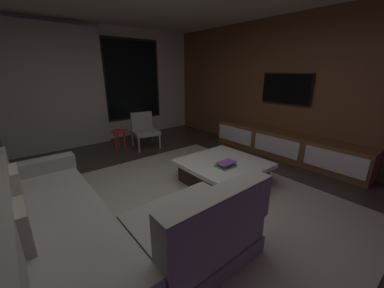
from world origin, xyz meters
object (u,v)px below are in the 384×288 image
(sectional_couch, at_px, (91,229))
(side_stool, at_px, (119,134))
(book_stack_on_coffee_table, at_px, (226,164))
(mounted_tv, at_px, (286,89))
(accent_chair_near_window, at_px, (144,128))
(coffee_table, at_px, (223,172))
(media_console, at_px, (284,146))

(sectional_couch, height_order, side_stool, sectional_couch)
(sectional_couch, xyz_separation_m, book_stack_on_coffee_table, (1.91, 0.07, 0.11))
(sectional_couch, bearing_deg, mounted_tv, 5.91)
(book_stack_on_coffee_table, height_order, side_stool, side_stool)
(side_stool, bearing_deg, accent_chair_near_window, -8.75)
(sectional_couch, xyz_separation_m, side_stool, (1.40, 2.72, 0.08))
(coffee_table, relative_size, book_stack_on_coffee_table, 4.27)
(sectional_couch, height_order, coffee_table, sectional_couch)
(sectional_couch, bearing_deg, media_console, 3.21)
(accent_chair_near_window, bearing_deg, book_stack_on_coffee_table, -91.08)
(coffee_table, xyz_separation_m, side_stool, (-0.62, 2.50, 0.19))
(mounted_tv, bearing_deg, coffee_table, -174.47)
(accent_chair_near_window, bearing_deg, media_console, -53.21)
(side_stool, bearing_deg, mounted_tv, -42.17)
(book_stack_on_coffee_table, bearing_deg, mounted_tv, 9.31)
(coffee_table, xyz_separation_m, mounted_tv, (1.93, 0.19, 1.16))
(accent_chair_near_window, bearing_deg, coffee_table, -88.45)
(media_console, distance_m, mounted_tv, 1.13)
(mounted_tv, bearing_deg, accent_chair_near_window, 131.85)
(coffee_table, bearing_deg, book_stack_on_coffee_table, -127.51)
(sectional_couch, xyz_separation_m, coffee_table, (2.03, 0.22, -0.10))
(sectional_couch, height_order, book_stack_on_coffee_table, sectional_couch)
(coffee_table, relative_size, accent_chair_near_window, 1.49)
(sectional_couch, xyz_separation_m, mounted_tv, (3.96, 0.41, 1.06))
(side_stool, height_order, media_console, media_console)
(coffee_table, bearing_deg, accent_chair_near_window, 91.55)
(book_stack_on_coffee_table, distance_m, mounted_tv, 2.28)
(coffee_table, bearing_deg, sectional_couch, -173.73)
(media_console, bearing_deg, sectional_couch, -176.79)
(side_stool, distance_m, mounted_tv, 3.58)
(accent_chair_near_window, xyz_separation_m, mounted_tv, (1.99, -2.23, 0.92))
(book_stack_on_coffee_table, relative_size, media_console, 0.09)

